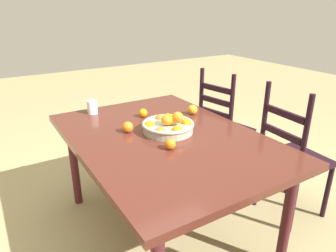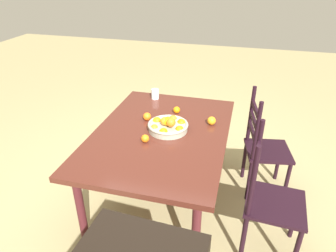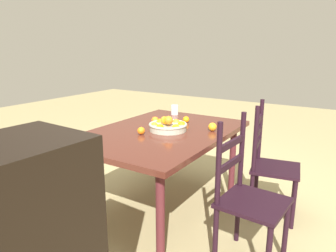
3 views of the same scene
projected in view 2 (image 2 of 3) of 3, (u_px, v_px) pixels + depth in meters
ground_plane at (162, 200)px, 2.87m from camera, size 12.00×12.00×0.00m
dining_table at (161, 139)px, 2.55m from camera, size 1.54×1.08×0.74m
chair_near_window at (263, 148)px, 2.80m from camera, size 0.45×0.45×1.00m
chair_by_cabinet at (269, 201)px, 2.19m from camera, size 0.44×0.44×1.01m
fruit_bowl at (168, 126)px, 2.51m from camera, size 0.34×0.34×0.14m
orange_loose_0 at (145, 138)px, 2.36m from camera, size 0.06×0.06×0.06m
orange_loose_1 at (147, 117)px, 2.68m from camera, size 0.07×0.07×0.07m
orange_loose_2 at (177, 110)px, 2.81m from camera, size 0.06×0.06×0.06m
orange_loose_3 at (212, 121)px, 2.61m from camera, size 0.07×0.07×0.07m
drinking_glass at (155, 94)px, 3.09m from camera, size 0.08×0.08×0.10m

